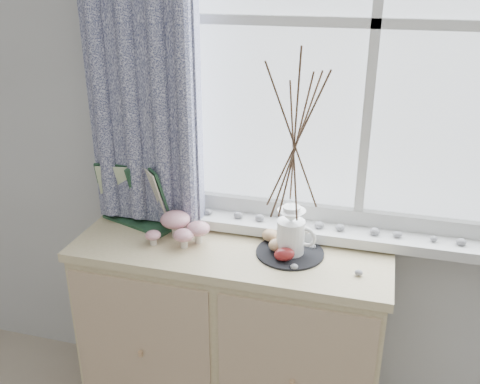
{
  "coord_description": "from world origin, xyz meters",
  "views": [
    {
      "loc": [
        0.36,
        0.05,
        1.83
      ],
      "look_at": [
        -0.1,
        1.7,
        1.1
      ],
      "focal_mm": 40.0,
      "sensor_mm": 36.0,
      "label": 1
    }
  ],
  "objects": [
    {
      "name": "toadstool_cluster",
      "position": [
        -0.35,
        1.75,
        0.91
      ],
      "size": [
        0.24,
        0.17,
        0.11
      ],
      "color": "beige",
      "rests_on": "sideboard"
    },
    {
      "name": "crocheted_doily",
      "position": [
        0.08,
        1.76,
        0.85
      ],
      "size": [
        0.25,
        0.25,
        0.01
      ],
      "primitive_type": "cylinder",
      "color": "black",
      "rests_on": "sideboard"
    },
    {
      "name": "wooden_eggs",
      "position": [
        0.03,
        1.76,
        0.88
      ],
      "size": [
        0.14,
        0.18,
        0.08
      ],
      "color": "tan",
      "rests_on": "sideboard"
    },
    {
      "name": "songbird_figurine",
      "position": [
        0.07,
        1.86,
        0.89
      ],
      "size": [
        0.15,
        0.09,
        0.07
      ],
      "primitive_type": null,
      "rotation": [
        0.0,
        0.0,
        -0.2
      ],
      "color": "silver",
      "rests_on": "sideboard"
    },
    {
      "name": "twig_pitcher",
      "position": [
        0.08,
        1.76,
        1.29
      ],
      "size": [
        0.33,
        0.33,
        0.77
      ],
      "rotation": [
        0.0,
        0.0,
        -0.25
      ],
      "color": "white",
      "rests_on": "crocheted_doily"
    },
    {
      "name": "botanical_book",
      "position": [
        -0.57,
        1.81,
        0.98
      ],
      "size": [
        0.4,
        0.25,
        0.26
      ],
      "primitive_type": null,
      "rotation": [
        0.0,
        0.0,
        -0.33
      ],
      "color": "#20432A",
      "rests_on": "sideboard"
    },
    {
      "name": "sideboard_pebbles",
      "position": [
        0.16,
        1.75,
        0.86
      ],
      "size": [
        0.33,
        0.23,
        0.02
      ],
      "color": "#969698",
      "rests_on": "sideboard"
    },
    {
      "name": "sideboard",
      "position": [
        -0.15,
        1.75,
        0.43
      ],
      "size": [
        1.2,
        0.45,
        0.85
      ],
      "color": "beige",
      "rests_on": "ground"
    }
  ]
}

